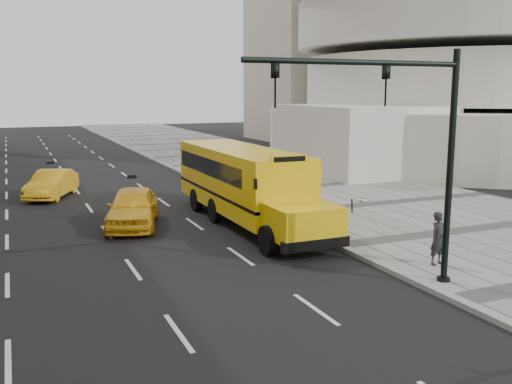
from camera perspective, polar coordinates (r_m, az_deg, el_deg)
name	(u,v)px	position (r m, az deg, el deg)	size (l,w,h in m)	color
ground	(133,230)	(22.72, -12.23, -3.71)	(140.00, 140.00, 0.00)	black
sidewalk_museum	(388,204)	(27.56, 13.02, -1.17)	(12.00, 140.00, 0.15)	gray
curb_museum	(272,215)	(24.53, 1.64, -2.29)	(0.30, 140.00, 0.15)	gray
school_bus	(243,179)	(23.30, -1.30, 1.28)	(2.96, 11.56, 3.19)	yellow
taxi_near	(133,207)	(23.08, -12.22, -1.51)	(1.84, 4.58, 1.56)	yellow
taxi_far	(52,184)	(30.54, -19.77, 0.75)	(1.46, 4.19, 1.38)	yellow
pedestrian	(438,238)	(18.01, 17.77, -4.44)	(0.59, 0.39, 1.63)	black
traffic_signal	(409,140)	(15.10, 15.03, 5.04)	(6.18, 0.36, 6.40)	black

